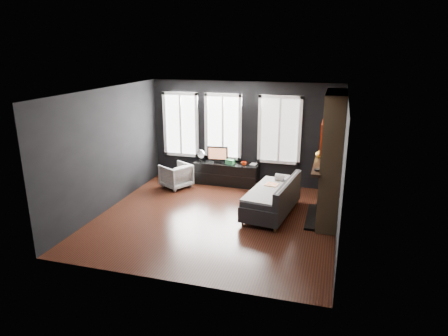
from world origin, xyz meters
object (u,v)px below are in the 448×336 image
(media_console, at_px, (227,173))
(monitor, at_px, (218,153))
(mug, at_px, (244,163))
(armchair, at_px, (176,174))
(mantel_vase, at_px, (320,153))
(book, at_px, (251,160))
(sofa, at_px, (272,196))

(media_console, xyz_separation_m, monitor, (-0.25, -0.01, 0.54))
(mug, bearing_deg, monitor, 173.37)
(armchair, relative_size, mantel_vase, 3.37)
(book, bearing_deg, mantel_vase, -34.76)
(book, distance_m, mantel_vase, 2.28)
(media_console, xyz_separation_m, mug, (0.49, -0.10, 0.36))
(sofa, height_order, media_console, sofa)
(mug, bearing_deg, book, 47.31)
(mug, relative_size, mantel_vase, 0.64)
(media_console, bearing_deg, book, 6.53)
(armchair, height_order, mug, mug)
(armchair, relative_size, monitor, 1.25)
(mug, bearing_deg, mantel_vase, -29.31)
(monitor, height_order, mantel_vase, mantel_vase)
(mug, xyz_separation_m, mantel_vase, (1.94, -1.09, 0.68))
(sofa, height_order, book, sofa)
(sofa, distance_m, armchair, 2.87)
(sofa, xyz_separation_m, mantel_vase, (0.95, 0.45, 0.93))
(monitor, bearing_deg, armchair, -153.03)
(book, height_order, mantel_vase, mantel_vase)
(monitor, bearing_deg, book, -0.91)
(armchair, distance_m, mug, 1.80)
(armchair, xyz_separation_m, media_console, (1.20, 0.62, -0.05))
(monitor, relative_size, mug, 4.25)
(armchair, relative_size, mug, 5.31)
(sofa, relative_size, monitor, 3.38)
(mug, xyz_separation_m, book, (0.14, 0.16, 0.04))
(armchair, height_order, book, book)
(sofa, xyz_separation_m, armchair, (-2.69, 1.02, -0.06))
(book, bearing_deg, armchair, -159.77)
(armchair, relative_size, book, 3.21)
(armchair, distance_m, monitor, 1.23)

